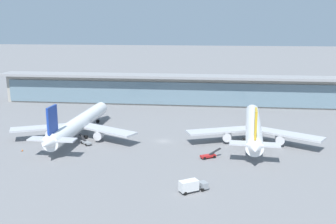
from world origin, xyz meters
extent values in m
plane|color=slate|center=(0.00, 0.00, 0.00)|extent=(1200.00, 1200.00, 0.00)
cylinder|color=white|center=(-30.81, 2.33, 5.04)|extent=(6.35, 50.49, 5.31)
cone|color=white|center=(-30.25, 29.65, 5.04)|extent=(5.30, 4.89, 5.21)
cone|color=white|center=(-31.37, -24.72, 5.57)|extent=(4.90, 5.94, 4.78)
cube|color=black|center=(-30.32, 26.60, 5.97)|extent=(4.03, 2.28, 0.64)
cube|color=#B7BABF|center=(-42.36, -2.06, 4.11)|extent=(23.25, 14.94, 0.64)
cube|color=#B7BABF|center=(-19.46, -2.53, 4.11)|extent=(23.06, 15.68, 0.64)
cylinder|color=silver|center=(-39.62, -2.65, 2.28)|extent=(3.01, 3.91, 2.93)
cylinder|color=silver|center=(-22.22, -3.01, 2.28)|extent=(3.01, 3.91, 2.93)
cube|color=#193899|center=(-31.27, -20.11, 11.82)|extent=(0.77, 6.43, 8.25)
cube|color=#B7BABF|center=(-31.29, -21.03, 5.84)|extent=(14.74, 4.33, 0.46)
cylinder|color=black|center=(-33.80, -0.36, 0.64)|extent=(1.13, 1.30, 1.28)
cylinder|color=black|center=(-27.94, -0.48, 0.64)|extent=(1.13, 1.30, 1.28)
cylinder|color=black|center=(-30.40, 22.48, 0.64)|extent=(1.13, 1.30, 1.28)
cylinder|color=white|center=(31.19, 4.94, 5.04)|extent=(9.04, 50.65, 5.31)
cone|color=white|center=(33.22, 32.19, 5.04)|extent=(5.55, 5.16, 5.21)
cone|color=white|center=(29.18, -22.04, 5.57)|extent=(5.20, 6.18, 4.78)
cube|color=black|center=(32.99, 29.16, 5.97)|extent=(4.14, 2.49, 0.64)
cube|color=#B7BABF|center=(19.42, 1.18, 4.11)|extent=(23.45, 13.93, 0.64)
cube|color=#B7BABF|center=(42.26, -0.52, 4.11)|extent=(22.74, 16.61, 0.64)
cylinder|color=silver|center=(22.12, 0.44, 2.28)|extent=(3.21, 4.06, 2.93)
cylinder|color=silver|center=(39.48, -0.85, 2.28)|extent=(3.21, 4.06, 2.93)
cube|color=gold|center=(29.52, -17.44, 11.82)|extent=(1.12, 6.44, 8.25)
cube|color=#B7BABF|center=(29.45, -18.36, 5.84)|extent=(14.92, 5.11, 0.46)
cylinder|color=black|center=(28.06, 2.42, 0.64)|extent=(1.19, 1.36, 1.28)
cylinder|color=black|center=(33.91, 1.98, 0.64)|extent=(1.19, 1.36, 1.28)
cylinder|color=black|center=(32.68, 25.04, 0.64)|extent=(1.19, 1.36, 1.28)
cube|color=#B21E1E|center=(15.92, -15.93, 0.75)|extent=(5.03, 4.04, 0.60)
cube|color=black|center=(17.99, -14.67, 1.84)|extent=(3.84, 2.83, 1.72)
cylinder|color=black|center=(16.92, -14.35, 0.45)|extent=(0.91, 0.71, 0.90)
cylinder|color=black|center=(17.79, -15.76, 0.45)|extent=(0.91, 0.71, 0.90)
cylinder|color=black|center=(14.06, -16.11, 0.45)|extent=(0.91, 0.71, 0.90)
cylinder|color=black|center=(14.92, -17.52, 0.45)|extent=(0.91, 0.71, 0.90)
cube|color=gray|center=(15.20, -39.19, 1.20)|extent=(2.76, 2.91, 1.50)
cube|color=black|center=(15.88, -38.76, 1.50)|extent=(1.22, 1.81, 0.70)
cube|color=silver|center=(11.75, -41.40, 1.85)|extent=(5.11, 4.42, 2.50)
cylinder|color=black|center=(13.96, -38.73, 0.45)|extent=(0.91, 0.72, 0.90)
cylinder|color=black|center=(15.10, -40.51, 0.45)|extent=(0.91, 0.72, 0.90)
cylinder|color=black|center=(9.92, -41.32, 0.45)|extent=(0.91, 0.72, 0.90)
cylinder|color=black|center=(11.06, -43.10, 0.45)|extent=(0.91, 0.72, 0.90)
cube|color=gray|center=(-25.57, -6.95, 0.75)|extent=(4.68, 4.65, 0.60)
cube|color=black|center=(-27.30, -5.25, 1.84)|extent=(3.45, 3.42, 1.72)
cylinder|color=black|center=(-27.35, -6.37, 0.45)|extent=(0.84, 0.83, 0.90)
cylinder|color=black|center=(-26.19, -5.19, 0.45)|extent=(0.84, 0.83, 0.90)
cylinder|color=black|center=(-24.95, -8.72, 0.45)|extent=(0.84, 0.83, 0.90)
cylinder|color=black|center=(-23.79, -7.54, 0.45)|extent=(0.84, 0.83, 0.90)
cube|color=#9E998E|center=(0.00, 63.50, 7.00)|extent=(180.00, 8.00, 14.00)
cube|color=slate|center=(0.00, 59.20, 6.30)|extent=(176.40, 0.50, 11.20)
cube|color=gray|center=(0.00, 61.50, 14.60)|extent=(183.60, 12.80, 1.20)
cone|color=orange|center=(-43.74, -16.37, 0.35)|extent=(0.44, 0.44, 0.70)
cube|color=black|center=(-43.74, -16.37, 0.02)|extent=(0.62, 0.62, 0.04)
camera|label=1|loc=(17.32, -129.82, 40.34)|focal=41.76mm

